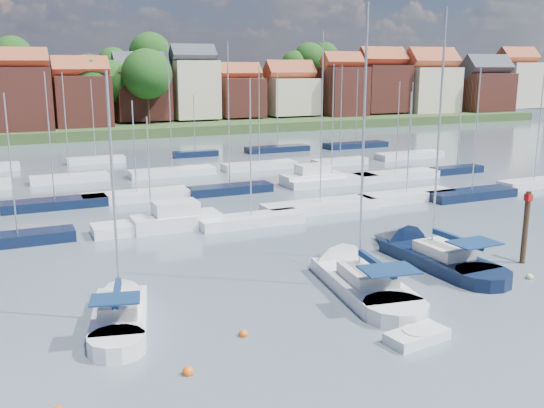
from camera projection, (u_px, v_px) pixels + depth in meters
name	position (u px, v px, depth m)	size (l,w,h in m)	color
ground	(174.00, 181.00, 68.68)	(260.00, 260.00, 0.00)	#44515C
sailboat_left	(121.00, 310.00, 31.66)	(4.88, 10.37, 13.70)	white
sailboat_centre	(351.00, 275.00, 36.99)	(5.34, 13.42, 17.67)	white
sailboat_navy	(420.00, 252.00, 41.43)	(3.79, 12.98, 17.78)	black
tender	(417.00, 336.00, 28.81)	(3.29, 1.86, 0.67)	white
timber_piling	(524.00, 241.00, 39.97)	(0.40, 0.40, 7.13)	#4C331E
buoy_b	(188.00, 374.00, 25.79)	(0.51, 0.51, 0.51)	#D85914
buoy_c	(244.00, 336.00, 29.42)	(0.47, 0.47, 0.47)	#D85914
buoy_d	(426.00, 325.00, 30.66)	(0.55, 0.55, 0.55)	beige
buoy_e	(356.00, 266.00, 39.75)	(0.52, 0.52, 0.52)	beige
buoy_f	(529.00, 279.00, 37.33)	(0.46, 0.46, 0.46)	beige
buoy_h	(96.00, 331.00, 29.93)	(0.43, 0.43, 0.43)	#D85914
marina_field	(204.00, 184.00, 65.04)	(79.62, 41.41, 15.93)	white
far_shore_town	(83.00, 99.00, 150.88)	(212.46, 90.00, 22.27)	#324C26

